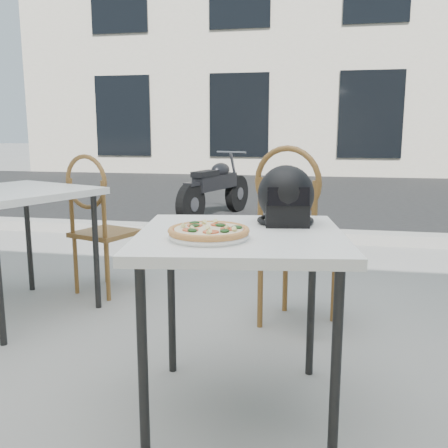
% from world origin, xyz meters
% --- Properties ---
extents(ground, '(80.00, 80.00, 0.00)m').
position_xyz_m(ground, '(0.00, 0.00, 0.00)').
color(ground, gray).
rests_on(ground, ground).
extents(street_asphalt, '(30.00, 8.00, 0.00)m').
position_xyz_m(street_asphalt, '(0.00, 7.00, 0.00)').
color(street_asphalt, black).
rests_on(street_asphalt, ground).
extents(curb, '(30.00, 0.25, 0.12)m').
position_xyz_m(curb, '(0.00, 3.00, 0.06)').
color(curb, '#9C9992').
rests_on(curb, ground).
extents(building_across, '(16.00, 6.06, 7.00)m').
position_xyz_m(building_across, '(-0.00, 13.99, 3.50)').
color(building_across, beige).
rests_on(building_across, ground).
extents(cafe_table_main, '(0.95, 0.95, 0.80)m').
position_xyz_m(cafe_table_main, '(0.22, -0.51, 0.73)').
color(cafe_table_main, silver).
rests_on(cafe_table_main, ground).
extents(plate, '(0.35, 0.35, 0.02)m').
position_xyz_m(plate, '(0.12, -0.66, 0.81)').
color(plate, white).
rests_on(plate, cafe_table_main).
extents(pizza, '(0.37, 0.37, 0.04)m').
position_xyz_m(pizza, '(0.12, -0.66, 0.83)').
color(pizza, '#CA8A4A').
rests_on(pizza, plate).
extents(helmet, '(0.29, 0.30, 0.26)m').
position_xyz_m(helmet, '(0.39, -0.28, 0.91)').
color(helmet, black).
rests_on(helmet, cafe_table_main).
extents(cafe_chair_main, '(0.56, 0.56, 1.13)m').
position_xyz_m(cafe_chair_main, '(0.39, 0.46, 0.63)').
color(cafe_chair_main, brown).
rests_on(cafe_chair_main, ground).
extents(cafe_table_side, '(1.14, 1.14, 0.84)m').
position_xyz_m(cafe_table_side, '(-1.42, 0.36, 0.76)').
color(cafe_table_side, silver).
rests_on(cafe_table_side, ground).
extents(cafe_chair_side, '(0.51, 0.51, 1.05)m').
position_xyz_m(cafe_chair_side, '(-1.06, 0.85, 0.58)').
color(cafe_chair_side, brown).
rests_on(cafe_chair_side, ground).
extents(motorcycle, '(0.70, 1.77, 0.91)m').
position_xyz_m(motorcycle, '(-0.90, 4.25, 0.40)').
color(motorcycle, black).
rests_on(motorcycle, street_asphalt).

